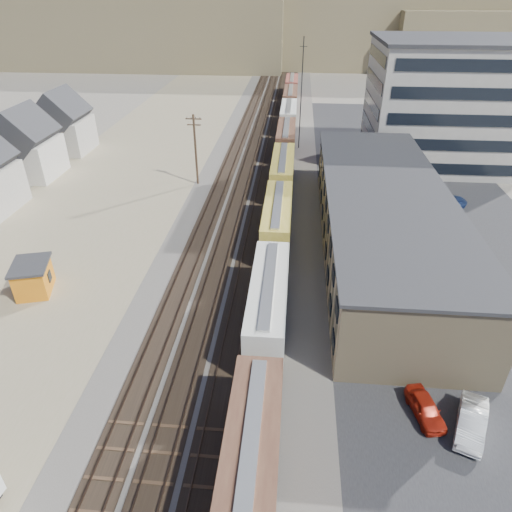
# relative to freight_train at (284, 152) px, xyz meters

# --- Properties ---
(ground) EXTENTS (300.00, 300.00, 0.00)m
(ground) POSITION_rel_freight_train_xyz_m (-3.80, -48.93, -2.79)
(ground) COLOR #6B6356
(ground) RESTS_ON ground
(ballast_bed) EXTENTS (18.00, 200.00, 0.06)m
(ballast_bed) POSITION_rel_freight_train_xyz_m (-3.80, 1.07, -2.76)
(ballast_bed) COLOR #4C4742
(ballast_bed) RESTS_ON ground
(dirt_yard) EXTENTS (24.00, 180.00, 0.03)m
(dirt_yard) POSITION_rel_freight_train_xyz_m (-23.80, -8.93, -2.78)
(dirt_yard) COLOR #837A5A
(dirt_yard) RESTS_ON ground
(asphalt_lot) EXTENTS (26.00, 120.00, 0.04)m
(asphalt_lot) POSITION_rel_freight_train_xyz_m (18.20, -13.93, -2.77)
(asphalt_lot) COLOR #232326
(asphalt_lot) RESTS_ON ground
(rail_tracks) EXTENTS (11.40, 200.00, 0.24)m
(rail_tracks) POSITION_rel_freight_train_xyz_m (-4.35, 1.07, -2.68)
(rail_tracks) COLOR black
(rail_tracks) RESTS_ON ground
(freight_train) EXTENTS (3.00, 119.74, 4.46)m
(freight_train) POSITION_rel_freight_train_xyz_m (0.00, 0.00, 0.00)
(freight_train) COLOR black
(freight_train) RESTS_ON ground
(warehouse) EXTENTS (12.40, 40.40, 7.25)m
(warehouse) POSITION_rel_freight_train_xyz_m (11.18, -23.93, 0.86)
(warehouse) COLOR tan
(warehouse) RESTS_ON ground
(office_tower) EXTENTS (22.60, 18.60, 18.45)m
(office_tower) POSITION_rel_freight_train_xyz_m (24.15, 6.02, 6.47)
(office_tower) COLOR #9E998E
(office_tower) RESTS_ON ground
(utility_pole_north) EXTENTS (2.20, 0.32, 10.00)m
(utility_pole_north) POSITION_rel_freight_train_xyz_m (-12.30, -6.93, 2.50)
(utility_pole_north) COLOR #382619
(utility_pole_north) RESTS_ON ground
(radio_mast) EXTENTS (1.20, 0.16, 18.00)m
(radio_mast) POSITION_rel_freight_train_xyz_m (2.20, 11.07, 6.33)
(radio_mast) COLOR black
(radio_mast) RESTS_ON ground
(hills_north) EXTENTS (265.00, 80.00, 32.00)m
(hills_north) POSITION_rel_freight_train_xyz_m (-3.63, 118.99, 11.31)
(hills_north) COLOR brown
(hills_north) RESTS_ON ground
(maintenance_shed) EXTENTS (4.25, 4.89, 3.05)m
(maintenance_shed) POSITION_rel_freight_train_xyz_m (-22.36, -34.77, -1.23)
(maintenance_shed) COLOR orange
(maintenance_shed) RESTS_ON ground
(parked_car_red) EXTENTS (2.44, 4.22, 1.35)m
(parked_car_red) POSITION_rel_freight_train_xyz_m (11.19, -46.42, -2.12)
(parked_car_red) COLOR #A9200F
(parked_car_red) RESTS_ON ground
(parked_car_white) EXTENTS (3.30, 5.03, 1.57)m
(parked_car_white) POSITION_rel_freight_train_xyz_m (13.89, -47.39, -2.01)
(parked_car_white) COLOR white
(parked_car_white) RESTS_ON ground
(parked_car_blue) EXTENTS (5.97, 4.80, 1.51)m
(parked_car_blue) POSITION_rel_freight_train_xyz_m (21.71, -10.95, -2.04)
(parked_car_blue) COLOR navy
(parked_car_blue) RESTS_ON ground
(parked_car_far) EXTENTS (2.84, 4.68, 1.49)m
(parked_car_far) POSITION_rel_freight_train_xyz_m (23.55, 1.76, -2.05)
(parked_car_far) COLOR silver
(parked_car_far) RESTS_ON ground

